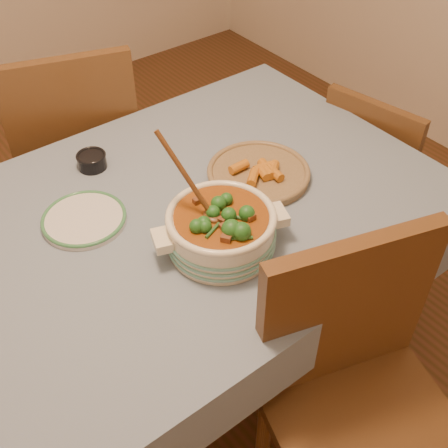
# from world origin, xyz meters

# --- Properties ---
(floor) EXTENTS (4.50, 4.50, 0.00)m
(floor) POSITION_xyz_m (0.00, 0.00, 0.00)
(floor) COLOR #442C13
(floor) RESTS_ON ground
(dining_table) EXTENTS (1.68, 1.08, 0.76)m
(dining_table) POSITION_xyz_m (0.00, 0.00, 0.66)
(dining_table) COLOR brown
(dining_table) RESTS_ON floor
(stew_casserole) EXTENTS (0.37, 0.36, 0.34)m
(stew_casserole) POSITION_xyz_m (0.06, -0.19, 0.83)
(stew_casserole) COLOR #EEE5C7
(stew_casserole) RESTS_ON dining_table
(white_plate) EXTENTS (0.25, 0.25, 0.02)m
(white_plate) POSITION_xyz_m (-0.19, 0.12, 0.77)
(white_plate) COLOR silver
(white_plate) RESTS_ON dining_table
(condiment_bowl) EXTENTS (0.10, 0.10, 0.05)m
(condiment_bowl) POSITION_xyz_m (-0.05, 0.34, 0.78)
(condiment_bowl) COLOR black
(condiment_bowl) RESTS_ON dining_table
(fried_plate) EXTENTS (0.32, 0.32, 0.05)m
(fried_plate) POSITION_xyz_m (0.33, -0.02, 0.78)
(fried_plate) COLOR #997A54
(fried_plate) RESTS_ON dining_table
(chair_far) EXTENTS (0.58, 0.58, 0.99)m
(chair_far) POSITION_xyz_m (0.06, 0.75, 0.56)
(chair_far) COLOR brown
(chair_far) RESTS_ON floor
(chair_near) EXTENTS (0.57, 0.57, 0.98)m
(chair_near) POSITION_xyz_m (0.14, -0.65, 0.56)
(chair_near) COLOR brown
(chair_near) RESTS_ON floor
(chair_right) EXTENTS (0.45, 0.45, 0.82)m
(chair_right) POSITION_xyz_m (0.97, 0.01, 0.46)
(chair_right) COLOR brown
(chair_right) RESTS_ON floor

